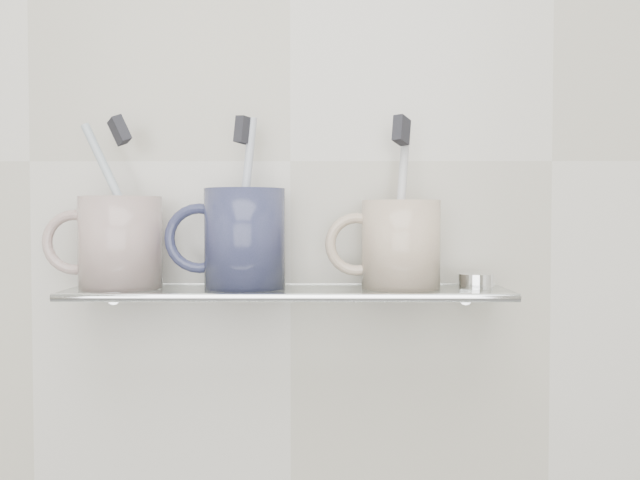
{
  "coord_description": "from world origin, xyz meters",
  "views": [
    {
      "loc": [
        0.04,
        0.23,
        1.18
      ],
      "look_at": [
        0.04,
        1.04,
        1.16
      ],
      "focal_mm": 40.0,
      "sensor_mm": 36.0,
      "label": 1
    }
  ],
  "objects_px": {
    "mug_center": "(245,238)",
    "mug_left": "(121,242)",
    "mug_right": "(401,244)",
    "shelf_glass": "(288,292)"
  },
  "relations": [
    {
      "from": "mug_left",
      "to": "mug_center",
      "type": "distance_m",
      "value": 0.14
    },
    {
      "from": "shelf_glass",
      "to": "mug_right",
      "type": "xyz_separation_m",
      "value": [
        0.13,
        0.0,
        0.05
      ]
    },
    {
      "from": "shelf_glass",
      "to": "mug_center",
      "type": "relative_size",
      "value": 4.36
    },
    {
      "from": "mug_center",
      "to": "mug_left",
      "type": "bearing_deg",
      "value": 164.87
    },
    {
      "from": "mug_right",
      "to": "mug_left",
      "type": "bearing_deg",
      "value": 164.97
    },
    {
      "from": "mug_left",
      "to": "mug_right",
      "type": "xyz_separation_m",
      "value": [
        0.32,
        0.0,
        -0.0
      ]
    },
    {
      "from": "mug_center",
      "to": "shelf_glass",
      "type": "bearing_deg",
      "value": -20.85
    },
    {
      "from": "mug_left",
      "to": "mug_center",
      "type": "height_order",
      "value": "mug_center"
    },
    {
      "from": "mug_center",
      "to": "mug_right",
      "type": "distance_m",
      "value": 0.18
    },
    {
      "from": "mug_left",
      "to": "mug_right",
      "type": "bearing_deg",
      "value": -9.77
    }
  ]
}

